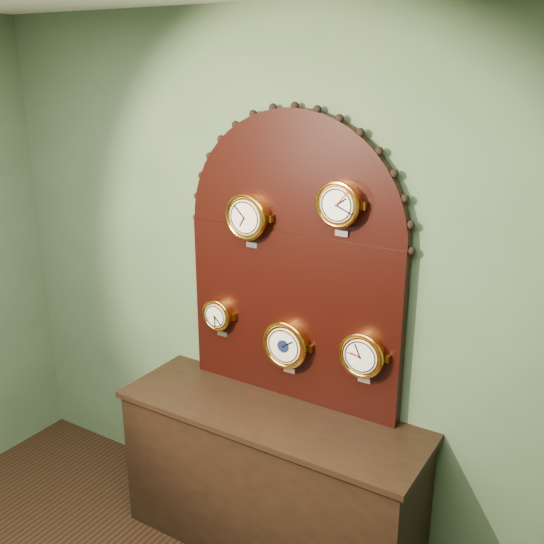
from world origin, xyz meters
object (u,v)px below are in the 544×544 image
Objects in this scene: arabic_clock at (339,204)px; tide_clock at (363,354)px; shop_counter at (270,483)px; hygrometer at (218,314)px; barometer at (286,344)px; display_board at (293,252)px; roman_clock at (248,217)px.

arabic_clock reaches higher than tide_clock.
arabic_clock is 0.73m from tide_clock.
hygrometer is at bearing 160.11° from shop_counter.
arabic_clock is at bearing 0.23° from barometer.
display_board is 6.66× the size of hygrometer.
display_board reaches higher than barometer.
tide_clock is at bearing -8.85° from display_board.
arabic_clock is 0.87× the size of barometer.
tide_clock is (0.43, -0.07, -0.42)m from display_board.
arabic_clock is 0.99m from hygrometer.
arabic_clock is 1.17× the size of hygrometer.
hygrometer is (-0.20, 0.00, -0.57)m from roman_clock.
shop_counter is at bearing -151.09° from arabic_clock.
barometer is 0.43m from tide_clock.
shop_counter is 1.05× the size of display_board.
shop_counter is at bearing -91.78° from barometer.
shop_counter is 5.52× the size of roman_clock.
roman_clock is 0.68m from barometer.
hygrometer is 0.44m from barometer.
arabic_clock reaches higher than hygrometer.
display_board is 0.61m from tide_clock.
arabic_clock is at bearing 28.91° from shop_counter.
display_board is 5.44× the size of tide_clock.
display_board reaches higher than roman_clock.
hygrometer is 0.82× the size of tide_clock.
barometer is (0.00, -0.07, -0.47)m from display_board.
arabic_clock is 0.96× the size of tide_clock.
roman_clock is at bearing -0.46° from hygrometer.
hygrometer is (-0.43, 0.15, 0.82)m from shop_counter.
roman_clock reaches higher than barometer.
shop_counter is 0.94m from hygrometer.
tide_clock is at bearing -0.12° from arabic_clock.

